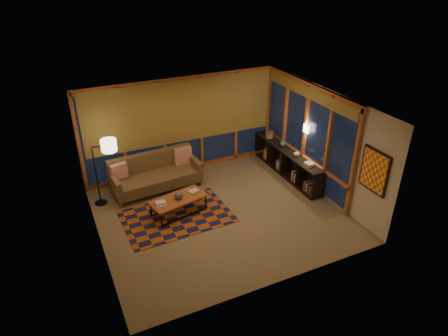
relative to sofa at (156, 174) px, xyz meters
name	(u,v)px	position (x,y,z in m)	size (l,w,h in m)	color
floor	(220,214)	(1.02, -1.70, -0.46)	(5.50, 5.00, 0.01)	#988453
ceiling	(219,105)	(1.02, -1.70, 2.24)	(5.50, 5.00, 0.01)	white
walls	(220,163)	(1.02, -1.70, 0.89)	(5.51, 5.01, 2.70)	beige
window_wall_back	(182,126)	(1.02, 0.73, 0.89)	(5.30, 0.16, 2.60)	#B15A25
window_wall_right	(304,133)	(3.70, -1.10, 0.89)	(0.16, 3.70, 2.60)	#B15A25
wall_art	(374,171)	(3.73, -3.55, 0.99)	(0.06, 0.74, 0.94)	#EC4218
wall_sconce	(306,129)	(3.64, -1.25, 1.09)	(0.12, 0.18, 0.22)	#FFDFB5
sofa	(156,174)	(0.00, 0.00, 0.00)	(2.25, 0.91, 0.92)	brown
pillow_left	(119,173)	(-0.90, 0.10, 0.20)	(0.40, 0.13, 0.40)	red
pillow_right	(183,156)	(0.83, 0.26, 0.23)	(0.46, 0.15, 0.46)	red
area_rug	(177,216)	(0.05, -1.38, -0.46)	(2.48, 1.65, 0.01)	#B25114
coffee_table	(179,206)	(0.14, -1.29, -0.24)	(1.31, 0.60, 0.44)	#B15A25
book_stack_a	(161,203)	(-0.30, -1.38, 0.01)	(0.25, 0.20, 0.07)	beige
book_stack_b	(193,191)	(0.57, -1.18, 0.00)	(0.22, 0.17, 0.04)	beige
ceramic_pot	(179,195)	(0.15, -1.32, 0.07)	(0.20, 0.20, 0.20)	black
floor_lamp	(96,173)	(-1.46, -0.03, 0.38)	(0.56, 0.37, 1.68)	black
bookshelf	(287,162)	(3.51, -0.70, -0.09)	(0.40, 2.93, 0.73)	black
basket	(269,135)	(3.49, 0.24, 0.36)	(0.24, 0.24, 0.18)	#9B6A41
teal_bowl	(283,144)	(3.51, -0.44, 0.35)	(0.16, 0.16, 0.16)	#216E61
vase	(297,153)	(3.51, -1.11, 0.36)	(0.17, 0.17, 0.18)	tan
shelf_book_stack	(309,164)	(3.51, -1.69, 0.31)	(0.17, 0.24, 0.07)	beige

